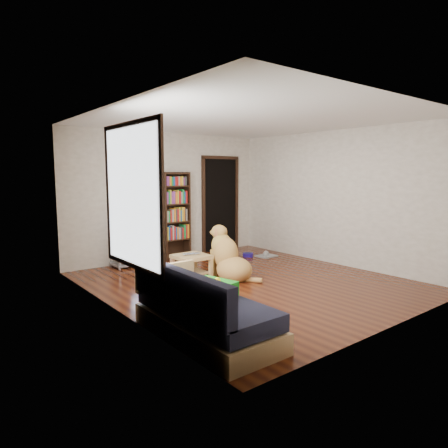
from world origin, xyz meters
TOP-DOWN VIEW (x-y plane):
  - ground at (0.00, 0.00)m, footprint 5.00×5.00m
  - ceiling at (0.00, 0.00)m, footprint 5.00×5.00m
  - wall_back at (0.00, 2.50)m, footprint 4.50×0.00m
  - wall_front at (0.00, -2.50)m, footprint 4.50×0.00m
  - wall_left at (-2.25, 0.00)m, footprint 0.00×5.00m
  - wall_right at (2.25, 0.00)m, footprint 0.00×5.00m
  - green_cushion at (-1.75, -1.35)m, footprint 0.58×0.58m
  - laptop at (-0.59, 0.73)m, footprint 0.33×0.24m
  - dog_bowl at (1.34, 1.50)m, footprint 0.22×0.22m
  - grey_rag at (1.64, 1.25)m, footprint 0.41×0.34m
  - window at (-2.23, -0.50)m, footprint 0.03×1.46m
  - doorway at (1.35, 2.48)m, footprint 1.03×0.05m
  - tv_stand at (-0.90, 2.25)m, footprint 0.90×0.45m
  - crt_tv at (-0.90, 2.27)m, footprint 0.55×0.52m
  - bookshelf at (0.05, 2.34)m, footprint 0.60×0.30m
  - sofa at (-1.87, -1.38)m, footprint 0.80×1.80m
  - coffee_table at (-0.59, 0.76)m, footprint 0.55×0.55m
  - dog at (-0.10, 0.37)m, footprint 0.58×1.12m

SIDE VIEW (x-z plane):
  - ground at x=0.00m, z-range 0.00..0.00m
  - grey_rag at x=1.64m, z-range 0.00..0.03m
  - dog_bowl at x=1.34m, z-range 0.00..0.08m
  - sofa at x=-1.87m, z-range -0.14..0.66m
  - tv_stand at x=-0.90m, z-range 0.02..0.52m
  - coffee_table at x=-0.59m, z-range 0.08..0.48m
  - dog at x=-0.10m, z-range -0.12..0.80m
  - laptop at x=-0.59m, z-range 0.40..0.42m
  - green_cushion at x=-1.75m, z-range 0.42..0.58m
  - crt_tv at x=-0.90m, z-range 0.45..1.03m
  - bookshelf at x=0.05m, z-range 0.10..1.90m
  - doorway at x=1.35m, z-range 0.03..2.21m
  - wall_back at x=0.00m, z-range -0.95..3.55m
  - wall_front at x=0.00m, z-range -0.95..3.55m
  - wall_left at x=-2.25m, z-range -1.20..3.80m
  - wall_right at x=2.25m, z-range -1.20..3.80m
  - window at x=-2.23m, z-range 0.65..2.35m
  - ceiling at x=0.00m, z-range 2.60..2.60m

